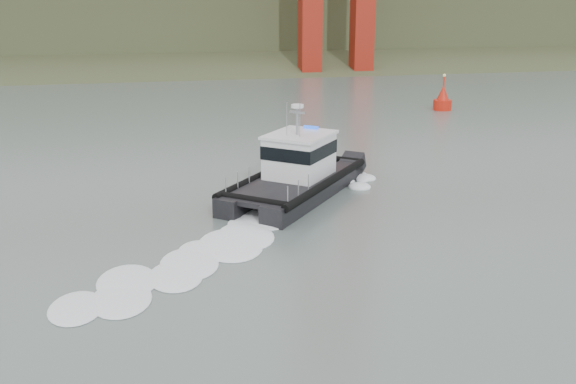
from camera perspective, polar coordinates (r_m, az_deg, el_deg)
The scene contains 4 objects.
ground at distance 22.63m, azimuth 3.74°, elevation -12.80°, with size 400.00×400.00×0.00m, color #51605A.
headlands at distance 144.51m, azimuth -10.33°, elevation 15.11°, with size 500.00×105.36×27.12m.
patrol_boat at distance 37.58m, azimuth 0.79°, elevation 1.82°, with size 10.39×11.43×5.52m.
nav_buoy at distance 68.26m, azimuth 13.58°, elevation 7.96°, with size 1.87×1.87×3.90m.
Camera 1 is at (-5.53, -18.84, 11.25)m, focal length 40.00 mm.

